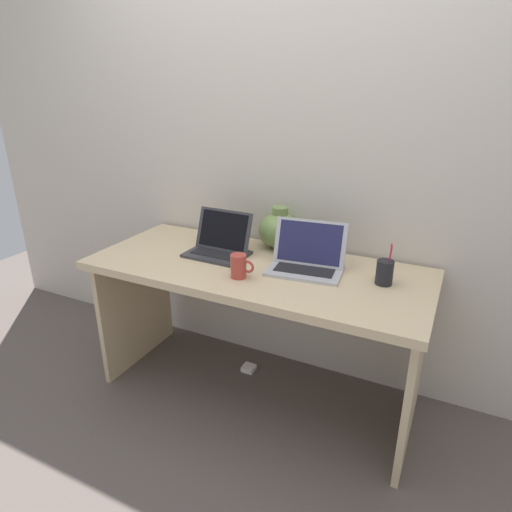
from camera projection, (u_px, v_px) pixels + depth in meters
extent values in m
plane|color=#564C47|center=(256.00, 392.00, 2.38)|extent=(6.00, 6.00, 0.00)
cube|color=beige|center=(289.00, 158.00, 2.25)|extent=(4.40, 0.04, 2.40)
cube|color=#D1B78C|center=(256.00, 269.00, 2.11)|extent=(1.64, 0.69, 0.04)
cube|color=#D1B78C|center=(137.00, 304.00, 2.56)|extent=(0.03, 0.59, 0.70)
cube|color=#D1B78C|center=(415.00, 378.00, 1.93)|extent=(0.03, 0.59, 0.70)
cube|color=#333338|center=(217.00, 254.00, 2.22)|extent=(0.31, 0.22, 0.01)
cube|color=black|center=(217.00, 252.00, 2.22)|extent=(0.25, 0.13, 0.00)
cube|color=#333338|center=(224.00, 230.00, 2.24)|extent=(0.31, 0.09, 0.20)
cube|color=black|center=(224.00, 230.00, 2.24)|extent=(0.27, 0.08, 0.18)
cube|color=#B2B2B7|center=(305.00, 271.00, 2.03)|extent=(0.36, 0.26, 0.01)
cube|color=black|center=(305.00, 269.00, 2.02)|extent=(0.28, 0.16, 0.00)
cube|color=#B2B2B7|center=(310.00, 243.00, 2.05)|extent=(0.35, 0.11, 0.21)
cube|color=#23234C|center=(310.00, 243.00, 2.05)|extent=(0.30, 0.10, 0.18)
ellipsoid|color=#75934C|center=(280.00, 230.00, 2.30)|extent=(0.23, 0.23, 0.19)
cylinder|color=#75934C|center=(280.00, 211.00, 2.26)|extent=(0.08, 0.08, 0.04)
cylinder|color=#B23D33|center=(238.00, 266.00, 1.96)|extent=(0.07, 0.07, 0.11)
torus|color=#B23D33|center=(248.00, 267.00, 1.94)|extent=(0.06, 0.01, 0.06)
cylinder|color=black|center=(385.00, 272.00, 1.89)|extent=(0.07, 0.07, 0.11)
cylinder|color=#D83359|center=(389.00, 261.00, 1.87)|extent=(0.02, 0.03, 0.15)
cylinder|color=#D83359|center=(390.00, 260.00, 1.87)|extent=(0.01, 0.03, 0.16)
cube|color=white|center=(249.00, 368.00, 2.55)|extent=(0.07, 0.07, 0.03)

